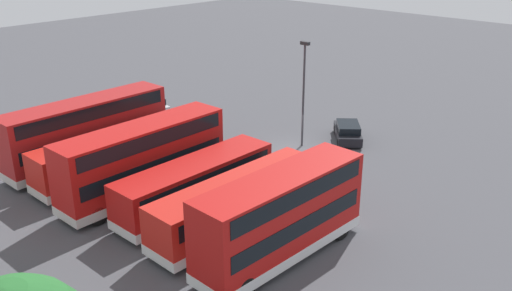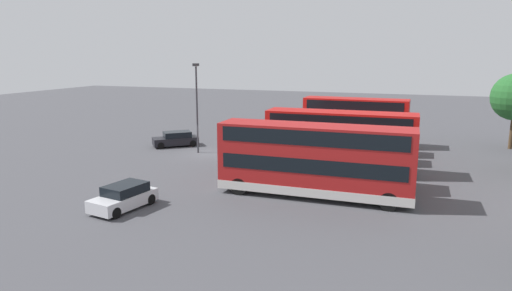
# 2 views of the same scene
# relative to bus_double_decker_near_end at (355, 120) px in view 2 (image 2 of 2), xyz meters

# --- Properties ---
(ground_plane) EXTENTS (140.00, 140.00, 0.00)m
(ground_plane) POSITION_rel_bus_double_decker_near_end_xyz_m (8.85, -11.79, -2.45)
(ground_plane) COLOR #47474C
(bus_double_decker_near_end) EXTENTS (2.84, 10.14, 4.55)m
(bus_double_decker_near_end) POSITION_rel_bus_double_decker_near_end_xyz_m (0.00, 0.00, 0.00)
(bus_double_decker_near_end) COLOR #B71411
(bus_double_decker_near_end) RESTS_ON ground
(bus_single_deck_second) EXTENTS (2.79, 11.15, 2.95)m
(bus_single_deck_second) POSITION_rel_bus_double_decker_near_end_xyz_m (3.59, -0.63, -0.82)
(bus_single_deck_second) COLOR red
(bus_single_deck_second) RESTS_ON ground
(bus_single_deck_third) EXTENTS (2.64, 10.62, 2.95)m
(bus_single_deck_third) POSITION_rel_bus_double_decker_near_end_xyz_m (7.09, -0.65, -0.82)
(bus_single_deck_third) COLOR #B71411
(bus_single_deck_third) RESTS_ON ground
(bus_double_decker_fourth) EXTENTS (2.74, 11.28, 4.55)m
(bus_double_decker_fourth) POSITION_rel_bus_double_decker_near_end_xyz_m (10.82, 0.29, 0.00)
(bus_double_decker_fourth) COLOR #B71411
(bus_double_decker_fourth) RESTS_ON ground
(bus_single_deck_fifth) EXTENTS (2.64, 11.71, 2.95)m
(bus_single_deck_fifth) POSITION_rel_bus_double_decker_near_end_xyz_m (14.49, -0.26, -0.82)
(bus_single_deck_fifth) COLOR red
(bus_single_deck_fifth) RESTS_ON ground
(bus_double_decker_sixth) EXTENTS (2.74, 12.05, 4.55)m
(bus_double_decker_sixth) POSITION_rel_bus_double_decker_near_end_xyz_m (17.87, -0.11, 0.01)
(bus_double_decker_sixth) COLOR #A51919
(bus_double_decker_sixth) RESTS_ON ground
(car_hatchback_silver) EXTENTS (4.14, 4.42, 1.43)m
(car_hatchback_silver) POSITION_rel_bus_double_decker_near_end_xyz_m (6.90, -16.18, -1.75)
(car_hatchback_silver) COLOR black
(car_hatchback_silver) RESTS_ON ground
(car_small_green) EXTENTS (4.17, 2.47, 1.43)m
(car_small_green) POSITION_rel_bus_double_decker_near_end_xyz_m (23.74, -9.93, -1.75)
(car_small_green) COLOR silver
(car_small_green) RESTS_ON ground
(lamp_post_tall) EXTENTS (0.70, 0.30, 8.00)m
(lamp_post_tall) POSITION_rel_bus_double_decker_near_end_xyz_m (8.79, -12.83, 2.24)
(lamp_post_tall) COLOR #38383D
(lamp_post_tall) RESTS_ON ground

